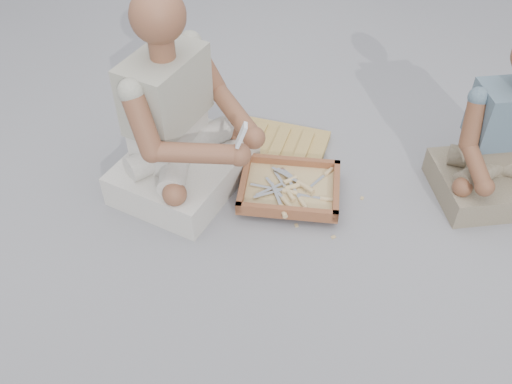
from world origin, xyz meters
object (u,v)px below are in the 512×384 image
(craftsman, at_px, (179,127))
(companion, at_px, (504,147))
(tool_tray, at_px, (290,188))
(carved_panel, at_px, (267,146))

(craftsman, height_order, companion, craftsman)
(tool_tray, relative_size, craftsman, 0.54)
(carved_panel, xyz_separation_m, craftsman, (-0.30, -0.35, 0.30))
(tool_tray, distance_m, craftsman, 0.57)
(tool_tray, relative_size, companion, 0.64)
(tool_tray, xyz_separation_m, craftsman, (-0.50, -0.05, 0.26))
(tool_tray, bearing_deg, carved_panel, 123.27)
(carved_panel, bearing_deg, craftsman, -130.98)
(companion, bearing_deg, carved_panel, -23.82)
(craftsman, bearing_deg, companion, 115.28)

